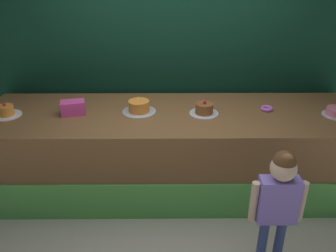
{
  "coord_description": "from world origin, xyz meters",
  "views": [
    {
      "loc": [
        -0.06,
        -2.65,
        2.3
      ],
      "look_at": [
        -0.04,
        0.34,
        0.84
      ],
      "focal_mm": 36.86,
      "sensor_mm": 36.0,
      "label": 1
    }
  ],
  "objects_px": {
    "pink_box": "(73,108)",
    "cake_center_left": "(139,107)",
    "cake_center_right": "(204,109)",
    "child_figure": "(279,196)",
    "donut": "(267,108)",
    "cake_far_left": "(6,112)"
  },
  "relations": [
    {
      "from": "pink_box",
      "to": "cake_center_right",
      "type": "bearing_deg",
      "value": -0.46
    },
    {
      "from": "pink_box",
      "to": "donut",
      "type": "height_order",
      "value": "pink_box"
    },
    {
      "from": "child_figure",
      "to": "pink_box",
      "type": "height_order",
      "value": "child_figure"
    },
    {
      "from": "child_figure",
      "to": "pink_box",
      "type": "xyz_separation_m",
      "value": [
        -1.77,
        1.12,
        0.25
      ]
    },
    {
      "from": "child_figure",
      "to": "cake_far_left",
      "type": "bearing_deg",
      "value": 156.01
    },
    {
      "from": "donut",
      "to": "cake_far_left",
      "type": "distance_m",
      "value": 2.64
    },
    {
      "from": "pink_box",
      "to": "cake_center_left",
      "type": "distance_m",
      "value": 0.66
    },
    {
      "from": "child_figure",
      "to": "cake_far_left",
      "type": "distance_m",
      "value": 2.67
    },
    {
      "from": "cake_far_left",
      "to": "child_figure",
      "type": "bearing_deg",
      "value": -23.99
    },
    {
      "from": "cake_far_left",
      "to": "cake_center_right",
      "type": "bearing_deg",
      "value": 0.93
    },
    {
      "from": "child_figure",
      "to": "donut",
      "type": "relative_size",
      "value": 8.46
    },
    {
      "from": "cake_far_left",
      "to": "donut",
      "type": "bearing_deg",
      "value": 2.58
    },
    {
      "from": "cake_center_left",
      "to": "cake_center_right",
      "type": "xyz_separation_m",
      "value": [
        0.66,
        -0.05,
        -0.0
      ]
    },
    {
      "from": "child_figure",
      "to": "donut",
      "type": "xyz_separation_m",
      "value": [
        0.21,
        1.2,
        0.2
      ]
    },
    {
      "from": "cake_center_left",
      "to": "cake_center_right",
      "type": "height_order",
      "value": "cake_center_left"
    },
    {
      "from": "donut",
      "to": "cake_center_left",
      "type": "bearing_deg",
      "value": -178.37
    },
    {
      "from": "donut",
      "to": "cake_far_left",
      "type": "bearing_deg",
      "value": -177.42
    },
    {
      "from": "cake_center_left",
      "to": "cake_center_right",
      "type": "distance_m",
      "value": 0.66
    },
    {
      "from": "cake_far_left",
      "to": "cake_center_left",
      "type": "height_order",
      "value": "cake_center_left"
    },
    {
      "from": "child_figure",
      "to": "donut",
      "type": "bearing_deg",
      "value": 80.25
    },
    {
      "from": "pink_box",
      "to": "donut",
      "type": "relative_size",
      "value": 1.83
    },
    {
      "from": "child_figure",
      "to": "cake_center_right",
      "type": "xyz_separation_m",
      "value": [
        -0.45,
        1.11,
        0.23
      ]
    }
  ]
}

